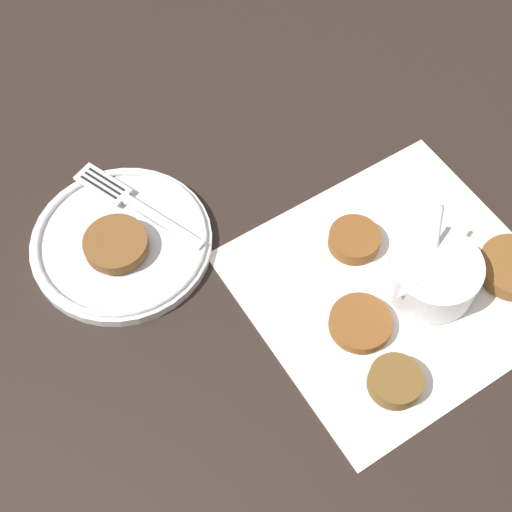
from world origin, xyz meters
TOP-DOWN VIEW (x-y plane):
  - ground_plane at (0.00, 0.00)m, footprint 4.00×4.00m
  - napkin at (0.02, 0.02)m, footprint 0.35×0.33m
  - sauce_bowl at (-0.01, 0.04)m, footprint 0.11×0.10m
  - fritter_0 at (0.09, 0.03)m, footprint 0.07×0.07m
  - fritter_2 at (0.02, -0.05)m, footprint 0.06×0.06m
  - fritter_3 at (0.10, 0.10)m, footprint 0.06×0.06m
  - serving_plate at (0.23, -0.22)m, footprint 0.21×0.21m
  - fritter_on_plate at (0.24, -0.21)m, footprint 0.07×0.07m
  - fork at (0.20, -0.26)m, footprint 0.07×0.18m

SIDE VIEW (x-z plane):
  - ground_plane at x=0.00m, z-range 0.00..0.00m
  - napkin at x=0.02m, z-range 0.00..0.00m
  - serving_plate at x=0.23m, z-range 0.00..0.02m
  - fritter_0 at x=0.09m, z-range 0.00..0.02m
  - fritter_2 at x=0.02m, z-range 0.00..0.02m
  - fritter_3 at x=0.10m, z-range 0.00..0.02m
  - fork at x=0.20m, z-range 0.02..0.02m
  - sauce_bowl at x=-0.01m, z-range -0.02..0.07m
  - fritter_on_plate at x=0.24m, z-range 0.02..0.03m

